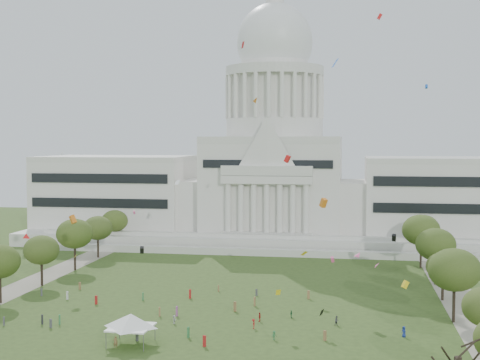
{
  "coord_description": "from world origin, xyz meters",
  "views": [
    {
      "loc": [
        25.63,
        -107.4,
        33.09
      ],
      "look_at": [
        0.0,
        45.0,
        24.0
      ],
      "focal_mm": 50.0,
      "sensor_mm": 36.0,
      "label": 1
    }
  ],
  "objects_px": {
    "big_bare_tree": "(458,351)",
    "person_0": "(404,332)",
    "capitol": "(274,173)",
    "event_tent": "(131,320)"
  },
  "relations": [
    {
      "from": "capitol",
      "to": "event_tent",
      "type": "bearing_deg",
      "value": -94.59
    },
    {
      "from": "person_0",
      "to": "capitol",
      "type": "bearing_deg",
      "value": 155.23
    },
    {
      "from": "capitol",
      "to": "event_tent",
      "type": "height_order",
      "value": "capitol"
    },
    {
      "from": "big_bare_tree",
      "to": "person_0",
      "type": "bearing_deg",
      "value": 95.76
    },
    {
      "from": "capitol",
      "to": "person_0",
      "type": "distance_m",
      "value": 114.51
    },
    {
      "from": "event_tent",
      "to": "person_0",
      "type": "distance_m",
      "value": 45.67
    },
    {
      "from": "capitol",
      "to": "big_bare_tree",
      "type": "xyz_separation_m",
      "value": [
        38.0,
        -141.59,
        -13.62
      ]
    },
    {
      "from": "person_0",
      "to": "event_tent",
      "type": "bearing_deg",
      "value": -117.84
    },
    {
      "from": "capitol",
      "to": "event_tent",
      "type": "xyz_separation_m",
      "value": [
        -9.53,
        -118.71,
        -18.26
      ]
    },
    {
      "from": "event_tent",
      "to": "capitol",
      "type": "bearing_deg",
      "value": 85.41
    }
  ]
}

